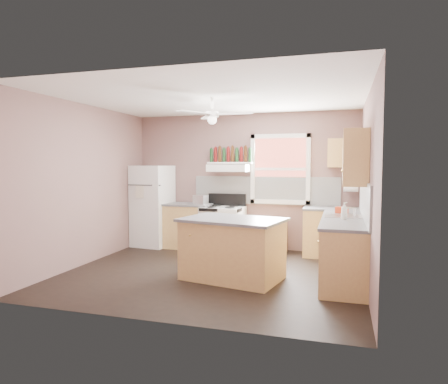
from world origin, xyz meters
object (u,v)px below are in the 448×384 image
(cart, at_px, (268,236))
(stove, at_px, (223,229))
(toaster, at_px, (201,200))
(island, at_px, (233,250))
(refrigerator, at_px, (153,206))

(cart, bearing_deg, stove, -156.52)
(toaster, relative_size, stove, 0.33)
(toaster, relative_size, island, 0.20)
(refrigerator, relative_size, cart, 2.67)
(toaster, bearing_deg, refrigerator, -160.58)
(refrigerator, distance_m, island, 2.93)
(toaster, height_order, stove, toaster)
(toaster, bearing_deg, island, -37.03)
(refrigerator, bearing_deg, cart, 8.05)
(toaster, height_order, cart, toaster)
(refrigerator, xyz_separation_m, island, (2.23, -1.86, -0.40))
(refrigerator, height_order, cart, refrigerator)
(toaster, xyz_separation_m, island, (1.16, -1.84, -0.56))
(cart, bearing_deg, refrigerator, -162.48)
(island, bearing_deg, cart, 96.18)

